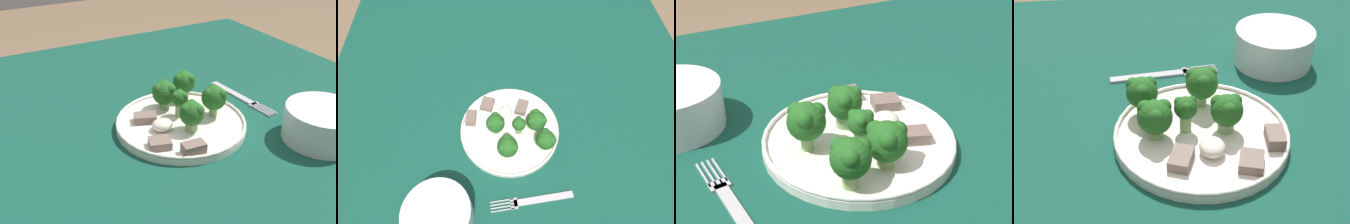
% 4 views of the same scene
% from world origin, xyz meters
% --- Properties ---
extents(table, '(1.18, 1.08, 0.73)m').
position_xyz_m(table, '(0.00, 0.00, 0.64)').
color(table, '#114738').
rests_on(table, ground_plane).
extents(dinner_plate, '(0.25, 0.25, 0.02)m').
position_xyz_m(dinner_plate, '(-0.06, 0.02, 0.74)').
color(dinner_plate, white).
rests_on(dinner_plate, table).
extents(fork, '(0.04, 0.19, 0.00)m').
position_xyz_m(fork, '(-0.24, -0.02, 0.73)').
color(fork, '#B2B2B7').
rests_on(fork, table).
extents(cream_bowl, '(0.14, 0.14, 0.06)m').
position_xyz_m(cream_bowl, '(-0.26, 0.18, 0.76)').
color(cream_bowl, silver).
rests_on(cream_bowl, table).
extents(broccoli_floret_near_rim_left, '(0.05, 0.05, 0.06)m').
position_xyz_m(broccoli_floret_near_rim_left, '(-0.13, 0.03, 0.78)').
color(broccoli_floret_near_rim_left, '#7FA866').
rests_on(broccoli_floret_near_rim_left, dinner_plate).
extents(broccoli_floret_center_left, '(0.05, 0.05, 0.06)m').
position_xyz_m(broccoli_floret_center_left, '(-0.06, -0.04, 0.78)').
color(broccoli_floret_center_left, '#7FA866').
rests_on(broccoli_floret_center_left, dinner_plate).
extents(broccoli_floret_back_left, '(0.05, 0.05, 0.06)m').
position_xyz_m(broccoli_floret_back_left, '(-0.06, 0.06, 0.78)').
color(broccoli_floret_back_left, '#7FA866').
rests_on(broccoli_floret_back_left, dinner_plate).
extents(broccoli_floret_front_left, '(0.05, 0.05, 0.06)m').
position_xyz_m(broccoli_floret_front_left, '(-0.11, -0.06, 0.78)').
color(broccoli_floret_front_left, '#7FA866').
rests_on(broccoli_floret_front_left, dinner_plate).
extents(broccoli_floret_center_back, '(0.03, 0.03, 0.06)m').
position_xyz_m(broccoli_floret_center_back, '(-0.07, 0.00, 0.78)').
color(broccoli_floret_center_back, '#7FA866').
rests_on(broccoli_floret_center_back, dinner_plate).
extents(meat_slice_front_slice, '(0.05, 0.04, 0.01)m').
position_xyz_m(meat_slice_front_slice, '(0.00, -0.01, 0.75)').
color(meat_slice_front_slice, '#756056').
rests_on(meat_slice_front_slice, dinner_plate).
extents(meat_slice_middle_slice, '(0.05, 0.04, 0.01)m').
position_xyz_m(meat_slice_middle_slice, '(0.02, 0.08, 0.75)').
color(meat_slice_middle_slice, '#756056').
rests_on(meat_slice_middle_slice, dinner_plate).
extents(meat_slice_rear_slice, '(0.04, 0.03, 0.02)m').
position_xyz_m(meat_slice_rear_slice, '(-0.03, 0.12, 0.75)').
color(meat_slice_rear_slice, '#756056').
rests_on(meat_slice_rear_slice, dinner_plate).
extents(sauce_dollop, '(0.04, 0.04, 0.02)m').
position_xyz_m(sauce_dollop, '(-0.01, 0.03, 0.75)').
color(sauce_dollop, silver).
rests_on(sauce_dollop, dinner_plate).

